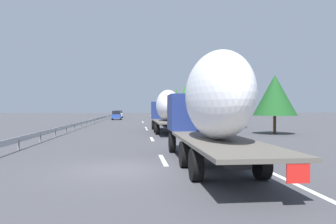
% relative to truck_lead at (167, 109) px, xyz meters
% --- Properties ---
extents(ground_plane, '(260.00, 260.00, 0.00)m').
position_rel_truck_lead_xyz_m(ground_plane, '(21.03, 3.60, -2.34)').
color(ground_plane, '#424247').
extents(lane_stripe_0, '(3.20, 0.20, 0.01)m').
position_rel_truck_lead_xyz_m(lane_stripe_0, '(-16.97, 1.80, -2.33)').
color(lane_stripe_0, white).
rests_on(lane_stripe_0, ground_plane).
extents(lane_stripe_1, '(3.20, 0.20, 0.01)m').
position_rel_truck_lead_xyz_m(lane_stripe_1, '(-6.93, 1.80, -2.33)').
color(lane_stripe_1, white).
rests_on(lane_stripe_1, ground_plane).
extents(lane_stripe_2, '(3.20, 0.20, 0.01)m').
position_rel_truck_lead_xyz_m(lane_stripe_2, '(4.64, 1.80, -2.33)').
color(lane_stripe_2, white).
rests_on(lane_stripe_2, ground_plane).
extents(lane_stripe_3, '(3.20, 0.20, 0.01)m').
position_rel_truck_lead_xyz_m(lane_stripe_3, '(7.35, 1.80, -2.33)').
color(lane_stripe_3, white).
rests_on(lane_stripe_3, ground_plane).
extents(lane_stripe_4, '(3.20, 0.20, 0.01)m').
position_rel_truck_lead_xyz_m(lane_stripe_4, '(23.09, 1.80, -2.33)').
color(lane_stripe_4, white).
rests_on(lane_stripe_4, ground_plane).
extents(lane_stripe_5, '(3.20, 0.20, 0.01)m').
position_rel_truck_lead_xyz_m(lane_stripe_5, '(25.94, 1.80, -2.33)').
color(lane_stripe_5, white).
rests_on(lane_stripe_5, ground_plane).
extents(edge_line_right, '(110.00, 0.20, 0.01)m').
position_rel_truck_lead_xyz_m(edge_line_right, '(26.03, -1.90, -2.33)').
color(edge_line_right, white).
rests_on(edge_line_right, ground_plane).
extents(truck_lead, '(13.09, 2.55, 4.12)m').
position_rel_truck_lead_xyz_m(truck_lead, '(0.00, 0.00, 0.00)').
color(truck_lead, navy).
rests_on(truck_lead, ground_plane).
extents(truck_trailing, '(12.29, 2.55, 4.49)m').
position_rel_truck_lead_xyz_m(truck_trailing, '(-18.54, 0.00, 0.16)').
color(truck_trailing, navy).
rests_on(truck_trailing, ground_plane).
extents(car_blue_sedan, '(4.29, 1.90, 1.89)m').
position_rel_truck_lead_xyz_m(car_blue_sedan, '(36.24, 7.06, -1.39)').
color(car_blue_sedan, '#28479E').
rests_on(car_blue_sedan, ground_plane).
extents(car_white_van, '(4.58, 1.82, 1.86)m').
position_rel_truck_lead_xyz_m(car_white_van, '(52.26, 7.37, -1.40)').
color(car_white_van, white).
rests_on(car_white_van, ground_plane).
extents(road_sign, '(0.10, 0.90, 3.26)m').
position_rel_truck_lead_xyz_m(road_sign, '(18.76, -3.10, -0.09)').
color(road_sign, gray).
rests_on(road_sign, ground_plane).
extents(tree_0, '(3.13, 3.13, 6.23)m').
position_rel_truck_lead_xyz_m(tree_0, '(6.34, -9.01, 1.74)').
color(tree_0, '#472D19').
rests_on(tree_0, ground_plane).
extents(tree_1, '(3.59, 3.59, 5.35)m').
position_rel_truck_lead_xyz_m(tree_1, '(63.71, -7.13, 0.99)').
color(tree_1, '#472D19').
rests_on(tree_1, ground_plane).
extents(tree_2, '(3.96, 3.96, 5.44)m').
position_rel_truck_lead_xyz_m(tree_2, '(-3.27, -9.68, 1.23)').
color(tree_2, '#472D19').
rests_on(tree_2, ground_plane).
extents(tree_3, '(3.87, 3.87, 7.39)m').
position_rel_truck_lead_xyz_m(tree_3, '(32.26, -6.99, 2.10)').
color(tree_3, '#472D19').
rests_on(tree_3, ground_plane).
extents(tree_4, '(3.13, 3.13, 7.29)m').
position_rel_truck_lead_xyz_m(tree_4, '(43.31, -6.44, 2.09)').
color(tree_4, '#472D19').
rests_on(tree_4, ground_plane).
extents(tree_5, '(3.85, 3.85, 5.48)m').
position_rel_truck_lead_xyz_m(tree_5, '(44.08, -9.78, 1.01)').
color(tree_5, '#472D19').
rests_on(tree_5, ground_plane).
extents(guardrail_median, '(94.00, 0.10, 0.76)m').
position_rel_truck_lead_xyz_m(guardrail_median, '(24.03, 9.60, -1.76)').
color(guardrail_median, '#9EA0A5').
rests_on(guardrail_median, ground_plane).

